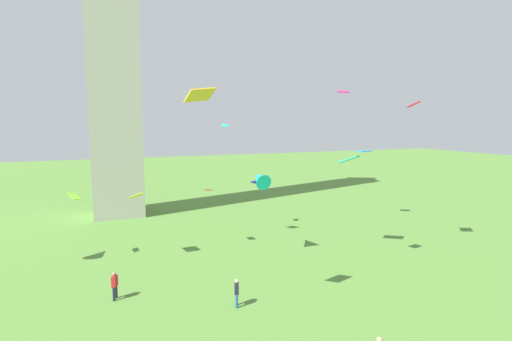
{
  "coord_description": "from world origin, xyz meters",
  "views": [
    {
      "loc": [
        -9.06,
        -5.32,
        10.73
      ],
      "look_at": [
        -0.22,
        15.49,
        7.97
      ],
      "focal_mm": 27.51,
      "sensor_mm": 36.0,
      "label": 1
    }
  ],
  "objects_px": {
    "kite_flying_10": "(209,190)",
    "kite_flying_11": "(225,125)",
    "kite_flying_2": "(75,196)",
    "kite_flying_6": "(137,196)",
    "kite_flying_4": "(414,104)",
    "kite_flying_7": "(349,159)",
    "kite_flying_3": "(364,151)",
    "kite_flying_5": "(343,92)",
    "person_3": "(115,284)",
    "kite_flying_1": "(260,179)",
    "kite_flying_0": "(200,95)",
    "kite_flying_8": "(259,183)",
    "person_1": "(237,291)"
  },
  "relations": [
    {
      "from": "kite_flying_6",
      "to": "kite_flying_11",
      "type": "relative_size",
      "value": 1.51
    },
    {
      "from": "person_1",
      "to": "kite_flying_3",
      "type": "bearing_deg",
      "value": 122.6
    },
    {
      "from": "kite_flying_1",
      "to": "kite_flying_4",
      "type": "bearing_deg",
      "value": 163.7
    },
    {
      "from": "kite_flying_11",
      "to": "kite_flying_7",
      "type": "bearing_deg",
      "value": -126.4
    },
    {
      "from": "kite_flying_5",
      "to": "kite_flying_10",
      "type": "distance_m",
      "value": 17.0
    },
    {
      "from": "kite_flying_0",
      "to": "person_1",
      "type": "bearing_deg",
      "value": 16.66
    },
    {
      "from": "kite_flying_0",
      "to": "kite_flying_1",
      "type": "distance_m",
      "value": 13.03
    },
    {
      "from": "kite_flying_0",
      "to": "kite_flying_10",
      "type": "xyz_separation_m",
      "value": [
        4.04,
        12.83,
        -7.02
      ]
    },
    {
      "from": "kite_flying_2",
      "to": "kite_flying_6",
      "type": "height_order",
      "value": "kite_flying_6"
    },
    {
      "from": "person_1",
      "to": "kite_flying_4",
      "type": "height_order",
      "value": "kite_flying_4"
    },
    {
      "from": "kite_flying_1",
      "to": "kite_flying_7",
      "type": "height_order",
      "value": "kite_flying_7"
    },
    {
      "from": "kite_flying_10",
      "to": "kite_flying_7",
      "type": "bearing_deg",
      "value": -106.74
    },
    {
      "from": "kite_flying_0",
      "to": "kite_flying_3",
      "type": "xyz_separation_m",
      "value": [
        13.29,
        4.19,
        -3.42
      ]
    },
    {
      "from": "kite_flying_3",
      "to": "kite_flying_6",
      "type": "bearing_deg",
      "value": -36.6
    },
    {
      "from": "kite_flying_0",
      "to": "kite_flying_2",
      "type": "height_order",
      "value": "kite_flying_0"
    },
    {
      "from": "kite_flying_8",
      "to": "kite_flying_10",
      "type": "height_order",
      "value": "kite_flying_8"
    },
    {
      "from": "kite_flying_4",
      "to": "kite_flying_7",
      "type": "bearing_deg",
      "value": 112.05
    },
    {
      "from": "kite_flying_6",
      "to": "kite_flying_11",
      "type": "height_order",
      "value": "kite_flying_11"
    },
    {
      "from": "kite_flying_4",
      "to": "kite_flying_10",
      "type": "bearing_deg",
      "value": 106.79
    },
    {
      "from": "kite_flying_7",
      "to": "person_3",
      "type": "bearing_deg",
      "value": 57.63
    },
    {
      "from": "kite_flying_2",
      "to": "kite_flying_4",
      "type": "xyz_separation_m",
      "value": [
        25.41,
        -8.12,
        7.06
      ]
    },
    {
      "from": "kite_flying_6",
      "to": "kite_flying_5",
      "type": "bearing_deg",
      "value": -78.35
    },
    {
      "from": "kite_flying_3",
      "to": "kite_flying_6",
      "type": "xyz_separation_m",
      "value": [
        -15.22,
        7.73,
        -3.49
      ]
    },
    {
      "from": "person_1",
      "to": "kite_flying_5",
      "type": "xyz_separation_m",
      "value": [
        16.11,
        12.63,
        12.88
      ]
    },
    {
      "from": "kite_flying_1",
      "to": "kite_flying_10",
      "type": "distance_m",
      "value": 4.96
    },
    {
      "from": "person_3",
      "to": "kite_flying_11",
      "type": "distance_m",
      "value": 17.88
    },
    {
      "from": "kite_flying_2",
      "to": "kite_flying_3",
      "type": "xyz_separation_m",
      "value": [
        19.61,
        -9.37,
        3.52
      ]
    },
    {
      "from": "person_3",
      "to": "kite_flying_8",
      "type": "bearing_deg",
      "value": 148.09
    },
    {
      "from": "kite_flying_1",
      "to": "kite_flying_3",
      "type": "relative_size",
      "value": 1.71
    },
    {
      "from": "person_1",
      "to": "kite_flying_4",
      "type": "bearing_deg",
      "value": 122.29
    },
    {
      "from": "person_1",
      "to": "kite_flying_5",
      "type": "distance_m",
      "value": 24.19
    },
    {
      "from": "kite_flying_10",
      "to": "kite_flying_5",
      "type": "bearing_deg",
      "value": -72.49
    },
    {
      "from": "kite_flying_2",
      "to": "kite_flying_6",
      "type": "relative_size",
      "value": 0.92
    },
    {
      "from": "person_3",
      "to": "kite_flying_11",
      "type": "height_order",
      "value": "kite_flying_11"
    },
    {
      "from": "kite_flying_6",
      "to": "kite_flying_11",
      "type": "bearing_deg",
      "value": -58.8
    },
    {
      "from": "kite_flying_2",
      "to": "kite_flying_3",
      "type": "height_order",
      "value": "kite_flying_3"
    },
    {
      "from": "kite_flying_0",
      "to": "kite_flying_10",
      "type": "height_order",
      "value": "kite_flying_0"
    },
    {
      "from": "kite_flying_10",
      "to": "kite_flying_11",
      "type": "distance_m",
      "value": 6.86
    },
    {
      "from": "kite_flying_3",
      "to": "kite_flying_11",
      "type": "bearing_deg",
      "value": -70.65
    },
    {
      "from": "kite_flying_7",
      "to": "kite_flying_11",
      "type": "bearing_deg",
      "value": 2.6
    },
    {
      "from": "person_3",
      "to": "kite_flying_7",
      "type": "relative_size",
      "value": 0.93
    },
    {
      "from": "person_3",
      "to": "kite_flying_1",
      "type": "height_order",
      "value": "kite_flying_1"
    },
    {
      "from": "kite_flying_6",
      "to": "person_1",
      "type": "bearing_deg",
      "value": -151.86
    },
    {
      "from": "kite_flying_7",
      "to": "kite_flying_8",
      "type": "height_order",
      "value": "kite_flying_7"
    },
    {
      "from": "kite_flying_2",
      "to": "kite_flying_0",
      "type": "bearing_deg",
      "value": 175.63
    },
    {
      "from": "kite_flying_5",
      "to": "kite_flying_11",
      "type": "bearing_deg",
      "value": -159.71
    },
    {
      "from": "kite_flying_10",
      "to": "kite_flying_11",
      "type": "height_order",
      "value": "kite_flying_11"
    },
    {
      "from": "kite_flying_1",
      "to": "person_1",
      "type": "bearing_deg",
      "value": 59.1
    },
    {
      "from": "person_1",
      "to": "kite_flying_1",
      "type": "relative_size",
      "value": 0.83
    },
    {
      "from": "kite_flying_0",
      "to": "kite_flying_6",
      "type": "xyz_separation_m",
      "value": [
        -1.94,
        11.92,
        -6.91
      ]
    }
  ]
}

